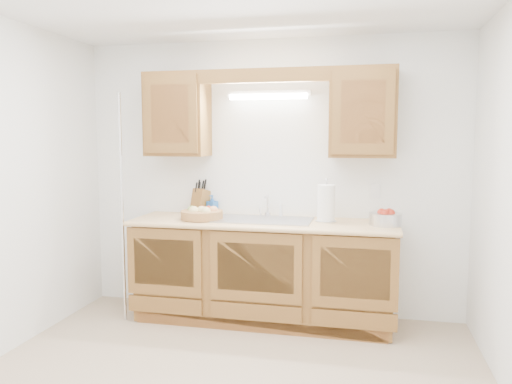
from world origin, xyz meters
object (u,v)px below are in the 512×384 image
(knife_block, at_px, (200,201))
(apple_bowl, at_px, (386,218))
(fruit_basket, at_px, (202,213))
(paper_towel, at_px, (326,204))

(knife_block, xyz_separation_m, apple_bowl, (1.69, -0.26, -0.06))
(fruit_basket, distance_m, paper_towel, 1.09)
(fruit_basket, relative_size, apple_bowl, 1.27)
(fruit_basket, bearing_deg, paper_towel, 5.24)
(paper_towel, relative_size, apple_bowl, 1.16)
(knife_block, xyz_separation_m, paper_towel, (1.20, -0.19, 0.04))
(fruit_basket, height_order, knife_block, knife_block)
(knife_block, relative_size, paper_towel, 0.90)
(paper_towel, bearing_deg, apple_bowl, -7.16)
(apple_bowl, bearing_deg, paper_towel, 172.84)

